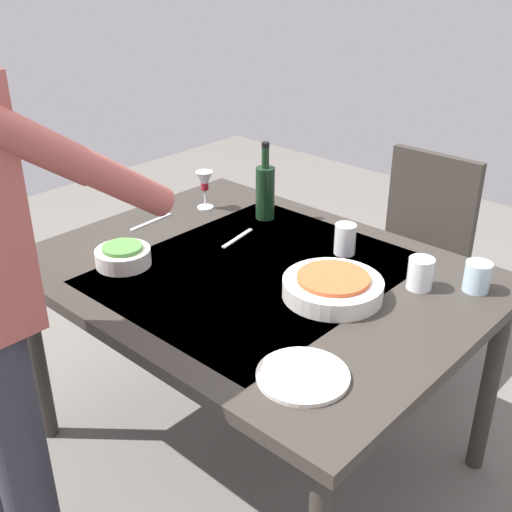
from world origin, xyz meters
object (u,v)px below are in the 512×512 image
object	(u,v)px
dining_table	(256,289)
water_cup_near_left	(477,277)
wine_bottle	(265,191)
water_cup_far_left	(345,239)
side_bowl_salad	(123,255)
dinner_plate_near	(303,376)
chair_near	(416,247)
wine_glass_left	(205,183)
water_cup_near_right	(420,273)
serving_bowl_pasta	(333,286)

from	to	relation	value
dining_table	water_cup_near_left	distance (m)	0.69
wine_bottle	water_cup_far_left	world-z (taller)	wine_bottle
water_cup_far_left	water_cup_near_left	bearing A→B (deg)	-172.20
side_bowl_salad	dinner_plate_near	distance (m)	0.81
chair_near	side_bowl_salad	world-z (taller)	chair_near
wine_glass_left	side_bowl_salad	bearing A→B (deg)	107.12
dining_table	wine_bottle	distance (m)	0.47
chair_near	wine_bottle	world-z (taller)	wine_bottle
side_bowl_salad	wine_bottle	bearing A→B (deg)	-97.55
dining_table	water_cup_near_left	world-z (taller)	water_cup_near_left
wine_bottle	chair_near	bearing A→B (deg)	-120.12
wine_glass_left	water_cup_near_right	distance (m)	0.95
water_cup_near_right	chair_near	bearing A→B (deg)	-61.43
wine_glass_left	water_cup_far_left	size ratio (longest dim) A/B	1.44
side_bowl_salad	dinner_plate_near	world-z (taller)	side_bowl_salad
wine_glass_left	side_bowl_salad	size ratio (longest dim) A/B	0.84
chair_near	serving_bowl_pasta	xyz separation A→B (m)	(-0.21, 0.90, 0.26)
chair_near	water_cup_near_left	world-z (taller)	chair_near
dinner_plate_near	water_cup_near_left	bearing A→B (deg)	-99.54
water_cup_near_left	water_cup_far_left	xyz separation A→B (m)	(0.44, 0.06, 0.01)
water_cup_near_left	serving_bowl_pasta	size ratio (longest dim) A/B	0.31
wine_bottle	water_cup_near_right	size ratio (longest dim) A/B	2.99
dinner_plate_near	water_cup_far_left	bearing A→B (deg)	-62.71
water_cup_near_right	serving_bowl_pasta	bearing A→B (deg)	53.26
wine_bottle	water_cup_near_right	world-z (taller)	wine_bottle
dining_table	water_cup_far_left	world-z (taller)	water_cup_far_left
side_bowl_salad	water_cup_near_right	bearing A→B (deg)	-146.98
chair_near	wine_bottle	distance (m)	0.76
water_cup_near_left	side_bowl_salad	distance (m)	1.11
water_cup_near_left	side_bowl_salad	world-z (taller)	water_cup_near_left
dining_table	water_cup_near_right	world-z (taller)	water_cup_near_right
water_cup_far_left	wine_glass_left	bearing A→B (deg)	3.36
chair_near	dinner_plate_near	distance (m)	1.34
dining_table	chair_near	xyz separation A→B (m)	(-0.08, -0.93, -0.15)
chair_near	water_cup_near_left	distance (m)	0.81
wine_glass_left	dinner_plate_near	xyz separation A→B (m)	(-0.97, 0.59, -0.10)
serving_bowl_pasta	side_bowl_salad	size ratio (longest dim) A/B	1.67
chair_near	wine_glass_left	world-z (taller)	chair_near
side_bowl_salad	water_cup_far_left	bearing A→B (deg)	-130.96
wine_bottle	wine_glass_left	world-z (taller)	wine_bottle
wine_bottle	wine_glass_left	bearing A→B (deg)	19.70
water_cup_near_right	serving_bowl_pasta	xyz separation A→B (m)	(0.16, 0.22, -0.02)
wine_glass_left	serving_bowl_pasta	bearing A→B (deg)	164.01
dining_table	chair_near	size ratio (longest dim) A/B	1.56
chair_near	water_cup_near_left	xyz separation A→B (m)	(-0.50, 0.58, 0.27)
water_cup_near_left	side_bowl_salad	size ratio (longest dim) A/B	0.51
wine_glass_left	serving_bowl_pasta	distance (m)	0.82
water_cup_near_left	dining_table	bearing A→B (deg)	31.29
chair_near	side_bowl_salad	distance (m)	1.29
serving_bowl_pasta	dinner_plate_near	size ratio (longest dim) A/B	1.30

